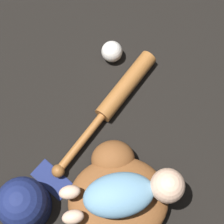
{
  "coord_description": "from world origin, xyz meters",
  "views": [
    {
      "loc": [
        -0.06,
        -0.15,
        1.11
      ],
      "look_at": [
        0.01,
        0.26,
        0.07
      ],
      "focal_mm": 60.0,
      "sensor_mm": 36.0,
      "label": 1
    }
  ],
  "objects": [
    {
      "name": "baby_figure",
      "position": [
        0.02,
        0.01,
        0.13
      ],
      "size": [
        0.33,
        0.12,
        0.09
      ],
      "color": "#6693B2",
      "rests_on": "baseball_glove"
    },
    {
      "name": "baseball",
      "position": [
        0.04,
        0.49,
        0.04
      ],
      "size": [
        0.07,
        0.07,
        0.07
      ],
      "color": "white",
      "rests_on": "ground"
    },
    {
      "name": "baseball_bat",
      "position": [
        0.03,
        0.32,
        0.03
      ],
      "size": [
        0.37,
        0.38,
        0.05
      ],
      "color": "#9E602D",
      "rests_on": "ground"
    },
    {
      "name": "ground_plane",
      "position": [
        0.0,
        0.0,
        0.0
      ],
      "size": [
        6.0,
        6.0,
        0.0
      ],
      "primitive_type": "plane",
      "color": "black"
    },
    {
      "name": "baseball_glove",
      "position": [
        -0.01,
        0.03,
        0.05
      ],
      "size": [
        0.29,
        0.3,
        0.1
      ],
      "color": "brown",
      "rests_on": "ground"
    },
    {
      "name": "baseball_cap",
      "position": [
        -0.27,
        0.03,
        0.06
      ],
      "size": [
        0.21,
        0.21,
        0.14
      ],
      "color": "navy",
      "rests_on": "ground"
    }
  ]
}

